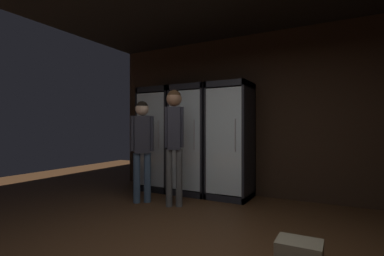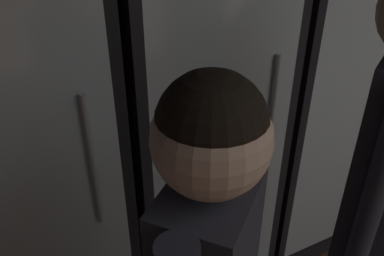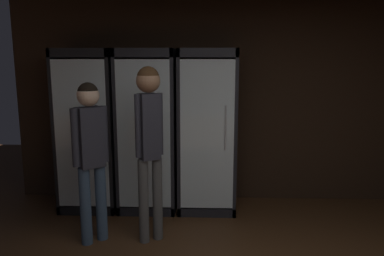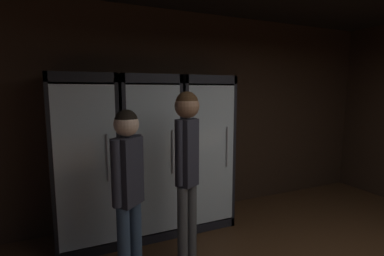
% 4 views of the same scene
% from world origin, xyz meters
% --- Properties ---
extents(wall_back, '(6.00, 0.06, 2.80)m').
position_xyz_m(wall_back, '(0.00, 3.03, 1.40)').
color(wall_back, black).
rests_on(wall_back, ground).
extents(cooler_far_left, '(0.68, 0.67, 1.93)m').
position_xyz_m(cooler_far_left, '(-1.95, 2.70, 0.94)').
color(cooler_far_left, black).
rests_on(cooler_far_left, ground).
extents(cooler_left, '(0.68, 0.67, 1.93)m').
position_xyz_m(cooler_left, '(-1.24, 2.70, 0.94)').
color(cooler_left, black).
rests_on(cooler_left, ground).
extents(cooler_center, '(0.68, 0.67, 1.93)m').
position_xyz_m(cooler_center, '(-0.53, 2.70, 0.95)').
color(cooler_center, black).
rests_on(cooler_center, ground).
extents(shopper_near, '(0.25, 0.23, 1.74)m').
position_xyz_m(shopper_near, '(-1.09, 1.77, 1.12)').
color(shopper_near, '#4C4C4C').
rests_on(shopper_near, ground).
extents(shopper_far, '(0.29, 0.28, 1.59)m').
position_xyz_m(shopper_far, '(-1.65, 1.72, 0.98)').
color(shopper_far, '#384C66').
rests_on(shopper_far, ground).
extents(wine_crate_floor, '(0.38, 0.29, 0.19)m').
position_xyz_m(wine_crate_floor, '(0.79, 0.80, 0.10)').
color(wine_crate_floor, gray).
rests_on(wine_crate_floor, ground).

